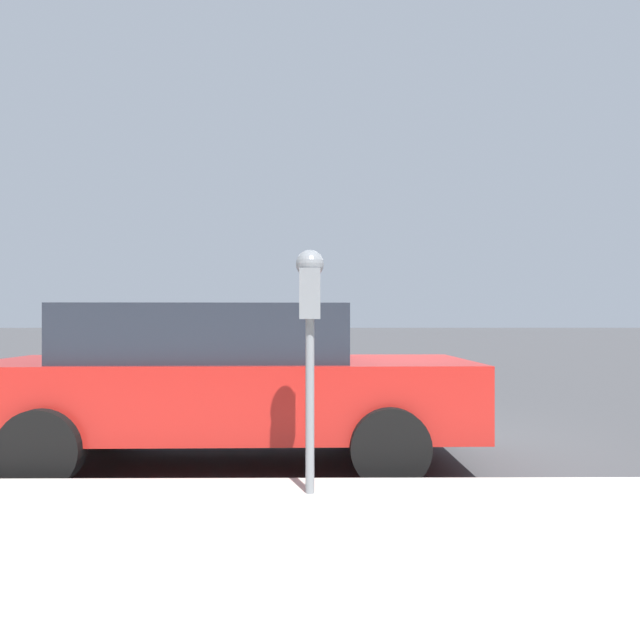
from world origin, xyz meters
name	(u,v)px	position (x,y,z in m)	size (l,w,h in m)	color
ground_plane	(338,442)	(0.00, 0.00, 0.00)	(220.00, 220.00, 0.00)	#424244
parking_meter	(310,307)	(-2.60, 0.29, 1.42)	(0.21, 0.19, 1.64)	gray
car_red	(225,379)	(-1.03, 1.09, 0.78)	(2.03, 4.43, 1.47)	#B21E19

